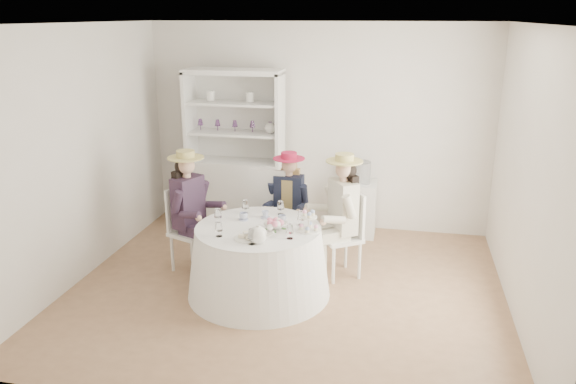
# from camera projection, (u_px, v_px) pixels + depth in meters

# --- Properties ---
(ground) EXTENTS (4.50, 4.50, 0.00)m
(ground) POSITION_uv_depth(u_px,v_px,m) (286.00, 289.00, 5.94)
(ground) COLOR #886244
(ground) RESTS_ON ground
(ceiling) EXTENTS (4.50, 4.50, 0.00)m
(ceiling) POSITION_uv_depth(u_px,v_px,m) (286.00, 23.00, 5.12)
(ceiling) COLOR white
(ceiling) RESTS_ON wall_back
(wall_back) EXTENTS (4.50, 0.00, 4.50)m
(wall_back) POSITION_uv_depth(u_px,v_px,m) (318.00, 128.00, 7.40)
(wall_back) COLOR silver
(wall_back) RESTS_ON ground
(wall_front) EXTENTS (4.50, 0.00, 4.50)m
(wall_front) POSITION_uv_depth(u_px,v_px,m) (222.00, 243.00, 3.67)
(wall_front) COLOR silver
(wall_front) RESTS_ON ground
(wall_left) EXTENTS (0.00, 4.50, 4.50)m
(wall_left) POSITION_uv_depth(u_px,v_px,m) (80.00, 155.00, 5.97)
(wall_left) COLOR silver
(wall_left) RESTS_ON ground
(wall_right) EXTENTS (0.00, 4.50, 4.50)m
(wall_right) POSITION_uv_depth(u_px,v_px,m) (528.00, 179.00, 5.09)
(wall_right) COLOR silver
(wall_right) RESTS_ON ground
(tea_table) EXTENTS (1.47, 1.47, 0.73)m
(tea_table) POSITION_uv_depth(u_px,v_px,m) (259.00, 261.00, 5.76)
(tea_table) COLOR white
(tea_table) RESTS_ON ground
(hutch) EXTENTS (1.27, 0.50, 2.12)m
(hutch) POSITION_uv_depth(u_px,v_px,m) (237.00, 173.00, 7.47)
(hutch) COLOR silver
(hutch) RESTS_ON ground
(side_table) EXTENTS (0.45, 0.45, 0.70)m
(side_table) POSITION_uv_depth(u_px,v_px,m) (358.00, 208.00, 7.35)
(side_table) COLOR silver
(side_table) RESTS_ON ground
(hatbox) EXTENTS (0.32, 0.32, 0.28)m
(hatbox) POSITION_uv_depth(u_px,v_px,m) (360.00, 172.00, 7.20)
(hatbox) COLOR black
(hatbox) RESTS_ON side_table
(guest_left) EXTENTS (0.58, 0.52, 1.39)m
(guest_left) POSITION_uv_depth(u_px,v_px,m) (190.00, 204.00, 6.17)
(guest_left) COLOR silver
(guest_left) RESTS_ON ground
(guest_mid) EXTENTS (0.47, 0.49, 1.28)m
(guest_mid) POSITION_uv_depth(u_px,v_px,m) (289.00, 199.00, 6.52)
(guest_mid) COLOR silver
(guest_mid) RESTS_ON ground
(guest_right) EXTENTS (0.60, 0.56, 1.39)m
(guest_right) POSITION_uv_depth(u_px,v_px,m) (341.00, 209.00, 6.02)
(guest_right) COLOR silver
(guest_right) RESTS_ON ground
(spare_chair) EXTENTS (0.45, 0.45, 1.08)m
(spare_chair) POSITION_uv_depth(u_px,v_px,m) (270.00, 207.00, 6.71)
(spare_chair) COLOR silver
(spare_chair) RESTS_ON ground
(teacup_a) EXTENTS (0.12, 0.12, 0.07)m
(teacup_a) POSITION_uv_depth(u_px,v_px,m) (244.00, 217.00, 5.84)
(teacup_a) COLOR white
(teacup_a) RESTS_ON tea_table
(teacup_b) EXTENTS (0.09, 0.09, 0.07)m
(teacup_b) POSITION_uv_depth(u_px,v_px,m) (265.00, 215.00, 5.90)
(teacup_b) COLOR white
(teacup_b) RESTS_ON tea_table
(teacup_c) EXTENTS (0.10, 0.10, 0.07)m
(teacup_c) POSITION_uv_depth(u_px,v_px,m) (282.00, 219.00, 5.77)
(teacup_c) COLOR white
(teacup_c) RESTS_ON tea_table
(flower_bowl) EXTENTS (0.25, 0.25, 0.05)m
(flower_bowl) POSITION_uv_depth(u_px,v_px,m) (277.00, 226.00, 5.61)
(flower_bowl) COLOR white
(flower_bowl) RESTS_ON tea_table
(flower_arrangement) EXTENTS (0.17, 0.17, 0.06)m
(flower_arrangement) POSITION_uv_depth(u_px,v_px,m) (274.00, 224.00, 5.49)
(flower_arrangement) COLOR pink
(flower_arrangement) RESTS_ON tea_table
(table_teapot) EXTENTS (0.24, 0.17, 0.18)m
(table_teapot) POSITION_uv_depth(u_px,v_px,m) (258.00, 235.00, 5.24)
(table_teapot) COLOR white
(table_teapot) RESTS_ON tea_table
(sandwich_plate) EXTENTS (0.26, 0.26, 0.06)m
(sandwich_plate) POSITION_uv_depth(u_px,v_px,m) (247.00, 237.00, 5.36)
(sandwich_plate) COLOR white
(sandwich_plate) RESTS_ON tea_table
(cupcake_stand) EXTENTS (0.22, 0.22, 0.21)m
(cupcake_stand) POSITION_uv_depth(u_px,v_px,m) (309.00, 224.00, 5.53)
(cupcake_stand) COLOR white
(cupcake_stand) RESTS_ON tea_table
(stemware_set) EXTENTS (0.93, 0.93, 0.15)m
(stemware_set) POSITION_uv_depth(u_px,v_px,m) (258.00, 220.00, 5.63)
(stemware_set) COLOR white
(stemware_set) RESTS_ON tea_table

